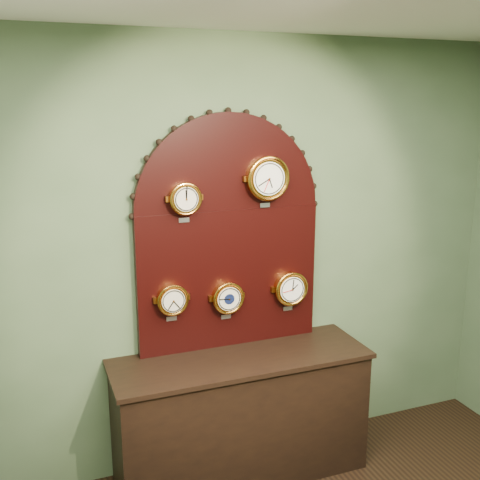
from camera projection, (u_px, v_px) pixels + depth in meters
name	position (u px, v px, depth m)	size (l,w,h in m)	color
wall_back	(226.00, 258.00, 3.71)	(4.00, 4.00, 0.00)	#4D6445
shop_counter	(241.00, 418.00, 3.70)	(1.60, 0.50, 0.80)	black
display_board	(229.00, 226.00, 3.61)	(1.26, 0.06, 1.53)	black
roman_clock	(185.00, 199.00, 3.40)	(0.20, 0.08, 0.25)	orange
arabic_clock	(267.00, 178.00, 3.56)	(0.28, 0.08, 0.33)	orange
hygrometer	(172.00, 299.00, 3.51)	(0.20, 0.08, 0.25)	orange
barometer	(228.00, 298.00, 3.64)	(0.21, 0.08, 0.26)	orange
tide_clock	(290.00, 288.00, 3.79)	(0.23, 0.08, 0.28)	orange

